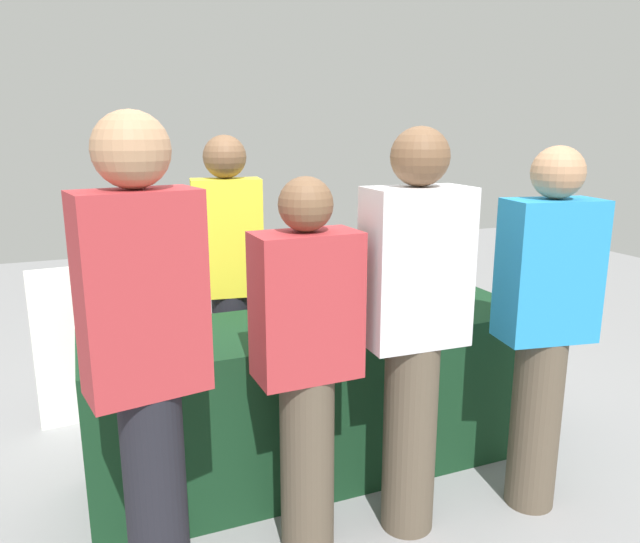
{
  "coord_description": "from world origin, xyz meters",
  "views": [
    {
      "loc": [
        -1.04,
        -2.56,
        1.69
      ],
      "look_at": [
        0.0,
        0.0,
        1.03
      ],
      "focal_mm": 33.34,
      "sensor_mm": 36.0,
      "label": 1
    }
  ],
  "objects_px": {
    "wine_glass_3": "(381,303)",
    "menu_board": "(92,344)",
    "wine_bottle_0": "(271,301)",
    "wine_glass_2": "(323,305)",
    "guest_1": "(307,360)",
    "wine_bottle_2": "(323,290)",
    "guest_0": "(146,361)",
    "guest_2": "(414,324)",
    "wine_bottle_1": "(293,293)",
    "server_pouring": "(229,276)",
    "wine_glass_1": "(286,311)",
    "guest_3": "(544,321)",
    "wine_glass_0": "(152,330)",
    "wine_bottle_3": "(425,283)"
  },
  "relations": [
    {
      "from": "wine_glass_1",
      "to": "guest_0",
      "type": "height_order",
      "value": "guest_0"
    },
    {
      "from": "wine_bottle_2",
      "to": "wine_glass_2",
      "type": "height_order",
      "value": "wine_bottle_2"
    },
    {
      "from": "guest_0",
      "to": "wine_bottle_1",
      "type": "bearing_deg",
      "value": 35.49
    },
    {
      "from": "wine_bottle_2",
      "to": "wine_glass_3",
      "type": "distance_m",
      "value": 0.36
    },
    {
      "from": "wine_glass_1",
      "to": "guest_1",
      "type": "relative_size",
      "value": 0.09
    },
    {
      "from": "wine_bottle_2",
      "to": "guest_2",
      "type": "bearing_deg",
      "value": -82.88
    },
    {
      "from": "wine_glass_0",
      "to": "guest_2",
      "type": "height_order",
      "value": "guest_2"
    },
    {
      "from": "wine_glass_3",
      "to": "server_pouring",
      "type": "relative_size",
      "value": 0.09
    },
    {
      "from": "wine_bottle_1",
      "to": "menu_board",
      "type": "bearing_deg",
      "value": 138.09
    },
    {
      "from": "wine_glass_3",
      "to": "guest_2",
      "type": "bearing_deg",
      "value": -100.39
    },
    {
      "from": "wine_bottle_0",
      "to": "menu_board",
      "type": "height_order",
      "value": "wine_bottle_0"
    },
    {
      "from": "wine_glass_1",
      "to": "guest_3",
      "type": "relative_size",
      "value": 0.08
    },
    {
      "from": "wine_glass_2",
      "to": "guest_0",
      "type": "xyz_separation_m",
      "value": [
        -0.88,
        -0.64,
        0.09
      ]
    },
    {
      "from": "wine_glass_1",
      "to": "guest_0",
      "type": "distance_m",
      "value": 0.93
    },
    {
      "from": "guest_3",
      "to": "server_pouring",
      "type": "bearing_deg",
      "value": 143.7
    },
    {
      "from": "wine_glass_3",
      "to": "menu_board",
      "type": "distance_m",
      "value": 1.78
    },
    {
      "from": "wine_bottle_0",
      "to": "guest_2",
      "type": "distance_m",
      "value": 0.76
    },
    {
      "from": "wine_bottle_0",
      "to": "wine_glass_1",
      "type": "xyz_separation_m",
      "value": [
        0.03,
        -0.14,
        -0.02
      ]
    },
    {
      "from": "wine_bottle_2",
      "to": "guest_2",
      "type": "height_order",
      "value": "guest_2"
    },
    {
      "from": "wine_bottle_3",
      "to": "wine_glass_0",
      "type": "height_order",
      "value": "wine_bottle_3"
    },
    {
      "from": "wine_bottle_3",
      "to": "menu_board",
      "type": "xyz_separation_m",
      "value": [
        -1.7,
        0.89,
        -0.42
      ]
    },
    {
      "from": "wine_bottle_0",
      "to": "wine_glass_3",
      "type": "xyz_separation_m",
      "value": [
        0.48,
        -0.21,
        -0.01
      ]
    },
    {
      "from": "wine_bottle_2",
      "to": "guest_1",
      "type": "xyz_separation_m",
      "value": [
        -0.36,
        -0.7,
        -0.07
      ]
    },
    {
      "from": "wine_glass_1",
      "to": "server_pouring",
      "type": "xyz_separation_m",
      "value": [
        -0.12,
        0.59,
        0.04
      ]
    },
    {
      "from": "guest_0",
      "to": "wine_glass_2",
      "type": "bearing_deg",
      "value": 25.5
    },
    {
      "from": "wine_glass_3",
      "to": "guest_2",
      "type": "relative_size",
      "value": 0.08
    },
    {
      "from": "wine_bottle_3",
      "to": "guest_3",
      "type": "distance_m",
      "value": 0.76
    },
    {
      "from": "wine_bottle_1",
      "to": "server_pouring",
      "type": "relative_size",
      "value": 0.2
    },
    {
      "from": "guest_0",
      "to": "guest_3",
      "type": "bearing_deg",
      "value": -9.06
    },
    {
      "from": "wine_glass_2",
      "to": "server_pouring",
      "type": "distance_m",
      "value": 0.65
    },
    {
      "from": "wine_bottle_0",
      "to": "guest_2",
      "type": "relative_size",
      "value": 0.18
    },
    {
      "from": "guest_1",
      "to": "wine_glass_0",
      "type": "bearing_deg",
      "value": 142.74
    },
    {
      "from": "wine_glass_0",
      "to": "guest_0",
      "type": "xyz_separation_m",
      "value": [
        -0.08,
        -0.54,
        0.08
      ]
    },
    {
      "from": "wine_glass_2",
      "to": "guest_2",
      "type": "distance_m",
      "value": 0.56
    },
    {
      "from": "wine_bottle_1",
      "to": "guest_0",
      "type": "relative_size",
      "value": 0.19
    },
    {
      "from": "wine_glass_2",
      "to": "menu_board",
      "type": "height_order",
      "value": "menu_board"
    },
    {
      "from": "wine_glass_0",
      "to": "wine_glass_2",
      "type": "xyz_separation_m",
      "value": [
        0.8,
        0.1,
        -0.01
      ]
    },
    {
      "from": "wine_glass_3",
      "to": "server_pouring",
      "type": "height_order",
      "value": "server_pouring"
    },
    {
      "from": "wine_bottle_3",
      "to": "guest_1",
      "type": "height_order",
      "value": "guest_1"
    },
    {
      "from": "wine_glass_0",
      "to": "guest_2",
      "type": "relative_size",
      "value": 0.09
    },
    {
      "from": "wine_bottle_1",
      "to": "server_pouring",
      "type": "bearing_deg",
      "value": 121.33
    },
    {
      "from": "wine_bottle_2",
      "to": "wine_glass_2",
      "type": "relative_size",
      "value": 2.2
    },
    {
      "from": "wine_bottle_0",
      "to": "menu_board",
      "type": "xyz_separation_m",
      "value": [
        -0.82,
        0.92,
        -0.42
      ]
    },
    {
      "from": "wine_glass_2",
      "to": "menu_board",
      "type": "xyz_separation_m",
      "value": [
        -1.04,
        1.04,
        -0.41
      ]
    },
    {
      "from": "wine_bottle_0",
      "to": "wine_bottle_1",
      "type": "xyz_separation_m",
      "value": [
        0.14,
        0.06,
        0.01
      ]
    },
    {
      "from": "guest_1",
      "to": "wine_bottle_1",
      "type": "bearing_deg",
      "value": 72.96
    },
    {
      "from": "wine_bottle_2",
      "to": "wine_glass_1",
      "type": "relative_size",
      "value": 2.27
    },
    {
      "from": "guest_1",
      "to": "wine_bottle_2",
      "type": "bearing_deg",
      "value": 61.16
    },
    {
      "from": "wine_glass_1",
      "to": "menu_board",
      "type": "relative_size",
      "value": 0.15
    },
    {
      "from": "guest_0",
      "to": "guest_2",
      "type": "bearing_deg",
      "value": -4.26
    }
  ]
}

